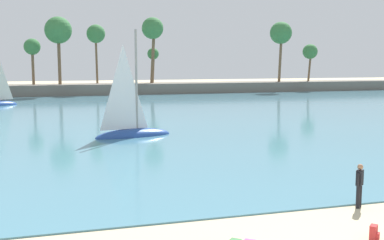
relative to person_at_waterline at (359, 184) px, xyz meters
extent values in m
cube|color=teal|center=(-5.33, 51.94, -0.86)|extent=(220.00, 103.38, 0.06)
cube|color=slate|center=(-5.33, 63.63, 0.01)|extent=(117.51, 6.00, 1.80)
cylinder|color=brown|center=(28.09, 62.44, 5.33)|extent=(0.55, 0.91, 8.87)
sphere|color=#38753D|center=(28.09, 62.44, 9.76)|extent=(3.97, 3.97, 3.97)
cylinder|color=brown|center=(4.99, 64.80, 3.42)|extent=(0.65, 0.52, 5.04)
sphere|color=#38753D|center=(4.99, 64.80, 5.93)|extent=(1.99, 1.99, 1.99)
cylinder|color=brown|center=(-14.76, 63.37, 3.92)|extent=(0.44, 0.56, 6.03)
sphere|color=#38753D|center=(-14.76, 63.37, 6.92)|extent=(2.58, 2.58, 2.58)
cylinder|color=brown|center=(-10.69, 63.00, 5.23)|extent=(0.55, 0.66, 8.66)
sphere|color=#38753D|center=(-10.69, 63.00, 9.56)|extent=(4.28, 4.28, 4.28)
cylinder|color=brown|center=(-4.64, 65.19, 5.06)|extent=(0.44, 0.54, 8.31)
sphere|color=#38753D|center=(-4.64, 65.19, 9.21)|extent=(3.09, 3.09, 3.09)
cylinder|color=brown|center=(34.76, 63.48, 3.68)|extent=(0.68, 0.54, 5.57)
sphere|color=#38753D|center=(34.76, 63.48, 6.46)|extent=(2.78, 2.78, 2.78)
cylinder|color=brown|center=(4.68, 63.47, 5.55)|extent=(0.96, 0.91, 9.32)
sphere|color=#38753D|center=(4.68, 63.47, 10.20)|extent=(3.66, 3.66, 3.66)
cylinder|color=black|center=(0.09, 0.07, -0.46)|extent=(0.15, 0.15, 0.86)
cylinder|color=black|center=(-0.09, -0.07, -0.46)|extent=(0.15, 0.15, 0.86)
cube|color=black|center=(0.00, 0.00, 0.26)|extent=(0.39, 0.37, 0.58)
sphere|color=#9E7051|center=(0.00, 0.00, 0.67)|extent=(0.21, 0.21, 0.21)
cylinder|color=black|center=(0.18, 0.14, 0.22)|extent=(0.09, 0.09, 0.50)
cylinder|color=black|center=(-0.18, -0.14, 0.22)|extent=(0.09, 0.09, 0.50)
cube|color=red|center=(-1.48, -2.79, -0.67)|extent=(0.36, 0.35, 0.44)
cube|color=red|center=(-1.39, -2.88, -0.77)|extent=(0.22, 0.21, 0.20)
ellipsoid|color=#234793|center=(-5.62, 18.58, -0.83)|extent=(5.90, 2.77, 1.14)
cylinder|color=gray|center=(-5.34, 18.64, 3.28)|extent=(0.17, 0.17, 7.10)
pyramid|color=white|center=(-6.29, 18.45, 2.75)|extent=(2.54, 0.66, 6.04)
camera|label=1|loc=(-10.58, -14.31, 4.53)|focal=42.98mm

